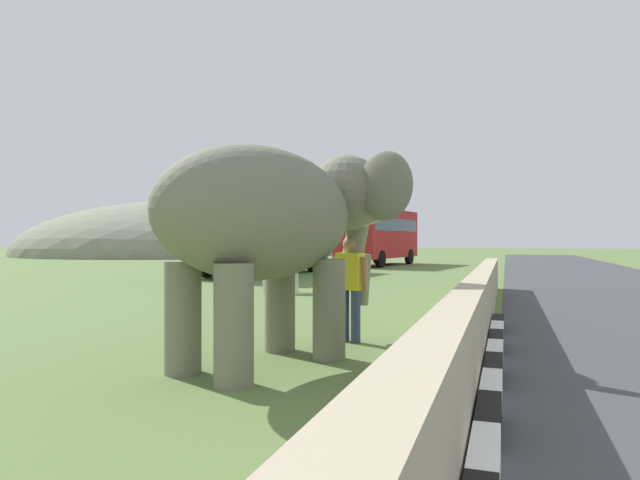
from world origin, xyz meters
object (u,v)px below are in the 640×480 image
Objects in this scene: person_handler at (350,283)px; bus_red at (379,233)px; elephant at (280,218)px; bus_teal at (264,230)px; cow_near at (279,264)px.

person_handler is 26.12m from bus_red.
bus_teal reaches higher than elephant.
cow_near is (8.65, 3.72, -1.02)m from elephant.
bus_teal is at bearing 27.89° from cow_near.
person_handler is (1.59, -0.52, -0.97)m from elephant.
elephant is 2.46× the size of person_handler.
bus_teal reaches higher than person_handler.
bus_teal and bus_red have the same top height.
person_handler is at bearing -149.00° from cow_near.
bus_red is (27.14, 4.82, 0.18)m from elephant.
bus_red reaches higher than elephant.
bus_teal is 11.22m from bus_red.
cow_near is at bearing -152.11° from bus_teal.
person_handler is at bearing -168.20° from bus_red.
bus_teal is 1.06× the size of bus_red.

